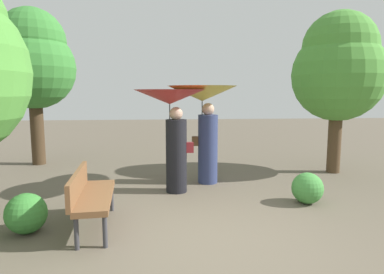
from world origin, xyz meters
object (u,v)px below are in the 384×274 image
(tree_near_right, at_px, (339,67))
(person_right, at_px, (204,109))
(person_left, at_px, (172,116))
(tree_near_left, at_px, (33,60))
(park_bench, at_px, (90,193))

(tree_near_right, bearing_deg, person_right, -168.55)
(person_left, distance_m, tree_near_right, 4.27)
(person_left, relative_size, tree_near_right, 0.52)
(person_left, distance_m, tree_near_left, 4.72)
(park_bench, height_order, tree_near_left, tree_near_left)
(tree_near_left, bearing_deg, person_right, -28.19)
(park_bench, bearing_deg, tree_near_right, -65.10)
(person_right, relative_size, tree_near_right, 0.54)
(person_right, distance_m, park_bench, 3.16)
(tree_near_left, height_order, tree_near_right, tree_near_left)
(person_right, bearing_deg, tree_near_right, -74.29)
(person_left, distance_m, person_right, 0.92)
(person_left, height_order, tree_near_left, tree_near_left)
(person_right, relative_size, park_bench, 1.34)
(tree_near_left, bearing_deg, park_bench, -63.12)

